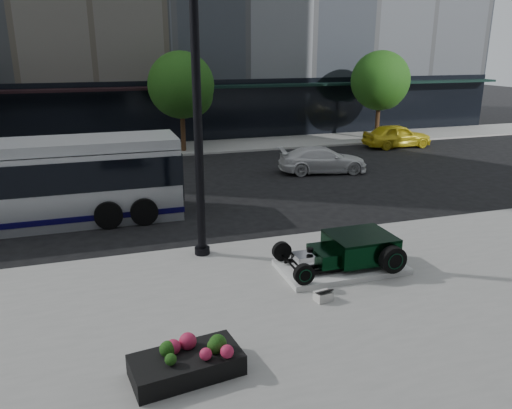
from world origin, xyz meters
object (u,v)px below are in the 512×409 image
object	(u,v)px
hot_rod	(353,249)
yellow_taxi	(397,136)
transit_bus	(1,185)
flower_planter	(186,363)
lamppost	(198,127)
white_sedan	(323,160)

from	to	relation	value
hot_rod	yellow_taxi	bearing A→B (deg)	53.40
hot_rod	transit_bus	bearing A→B (deg)	143.92
hot_rod	flower_planter	size ratio (longest dim) A/B	1.50
hot_rod	flower_planter	bearing A→B (deg)	-147.94
transit_bus	yellow_taxi	distance (m)	22.73
lamppost	yellow_taxi	world-z (taller)	lamppost
transit_bus	yellow_taxi	world-z (taller)	transit_bus
transit_bus	yellow_taxi	xyz separation A→B (m)	(21.10, 8.43, -0.76)
lamppost	flower_planter	xyz separation A→B (m)	(-1.48, -5.53, -3.51)
lamppost	flower_planter	distance (m)	6.72
flower_planter	yellow_taxi	xyz separation A→B (m)	(16.68, 18.71, 0.36)
lamppost	transit_bus	distance (m)	7.94
transit_bus	flower_planter	bearing A→B (deg)	-66.75
transit_bus	hot_rod	bearing A→B (deg)	-36.08
transit_bus	white_sedan	xyz separation A→B (m)	(13.85, 3.84, -0.85)
hot_rod	white_sedan	distance (m)	11.65
hot_rod	lamppost	xyz separation A→B (m)	(-3.73, 2.26, 3.17)
flower_planter	white_sedan	size ratio (longest dim) A/B	0.49
transit_bus	white_sedan	bearing A→B (deg)	15.50
transit_bus	white_sedan	size ratio (longest dim) A/B	2.77
hot_rod	flower_planter	world-z (taller)	hot_rod
white_sedan	hot_rod	bearing A→B (deg)	169.64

